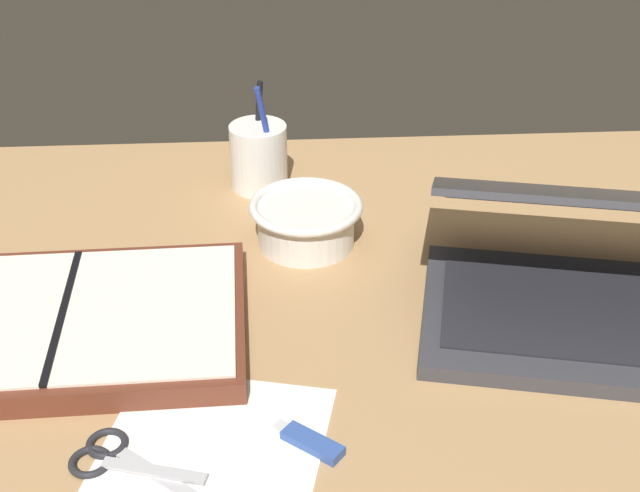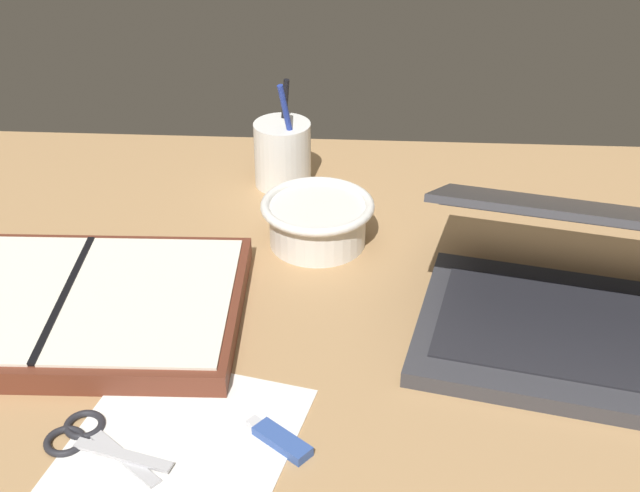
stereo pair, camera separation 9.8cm
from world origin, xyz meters
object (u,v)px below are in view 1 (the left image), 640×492
(bowl, at_px, (310,220))
(scissors, at_px, (112,457))
(pen_cup, at_px, (259,156))
(laptop, at_px, (586,276))
(planner, at_px, (65,324))

(bowl, xyz_separation_m, scissors, (-0.20, -0.36, -0.03))
(bowl, bearing_deg, pen_cup, 111.72)
(laptop, distance_m, bowl, 0.34)
(bowl, height_order, planner, bowl)
(pen_cup, relative_size, planner, 0.40)
(bowl, xyz_separation_m, pen_cup, (-0.06, 0.16, 0.01))
(laptop, bearing_deg, pen_cup, 149.91)
(planner, relative_size, scissors, 3.11)
(laptop, relative_size, bowl, 2.84)
(pen_cup, distance_m, scissors, 0.54)
(laptop, bearing_deg, bowl, 162.51)
(pen_cup, relative_size, scissors, 1.26)
(planner, bearing_deg, bowl, 30.93)
(bowl, height_order, scissors, bowl)
(bowl, xyz_separation_m, planner, (-0.27, -0.17, -0.02))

